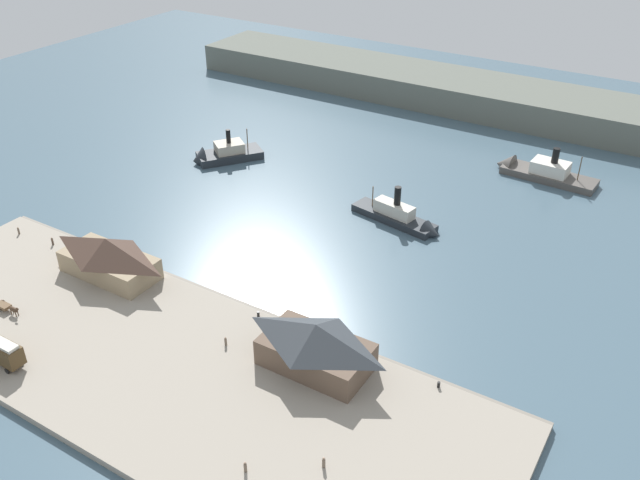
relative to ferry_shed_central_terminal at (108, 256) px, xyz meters
The scene contains 17 objects.
ground_plane 25.18m from the ferry_shed_central_terminal, 21.94° to the left, with size 320.00×320.00×0.00m, color #476070.
quay_promenade 26.58m from the ferry_shed_central_terminal, 29.19° to the right, with size 110.00×36.00×1.20m, color #9E9384.
seawall_edge 24.00m from the ferry_shed_central_terminal, 13.79° to the left, with size 110.00×0.80×1.00m, color gray.
ferry_shed_central_terminal is the anchor object (origin of this frame).
ferry_shed_customs_shed 44.33m from the ferry_shed_central_terminal, ahead, with size 16.47×9.61×7.69m.
horse_cart 18.31m from the ferry_shed_central_terminal, 110.50° to the right, with size 5.59×1.54×1.87m.
pedestrian_near_east_shed 52.42m from the ferry_shed_central_terminal, 25.58° to the right, with size 0.42×0.42×1.70m.
pedestrian_standing_center 17.62m from the ferry_shed_central_terminal, behind, with size 0.40×0.40×1.63m.
pedestrian_walking_west 57.78m from the ferry_shed_central_terminal, 17.02° to the right, with size 0.44×0.44×1.77m.
pedestrian_at_waters_edge 26.49m from the ferry_shed_central_terminal, behind, with size 0.38×0.38×1.55m.
pedestrian_near_west_shed 30.44m from the ferry_shed_central_terminal, ahead, with size 0.39×0.39×1.59m.
mooring_post_east 62.03m from the ferry_shed_central_terminal, ahead, with size 0.44×0.44×0.90m, color black.
mooring_post_west 30.35m from the ferry_shed_central_terminal, ahead, with size 0.44×0.44×0.90m, color black.
ferry_departing_north 53.72m from the ferry_shed_central_terminal, 107.02° to the left, with size 15.30×17.54×9.80m.
ferry_moored_east 58.34m from the ferry_shed_central_terminal, 51.79° to the left, with size 21.15×8.14×9.52m.
ferry_moored_west 98.47m from the ferry_shed_central_terminal, 57.41° to the left, with size 23.81×7.77×10.18m.
far_headland 121.40m from the ferry_shed_central_terminal, 79.13° to the left, with size 180.00×24.00×8.00m, color #60665B.
Camera 1 is at (62.31, -75.82, 69.92)m, focal length 38.03 mm.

